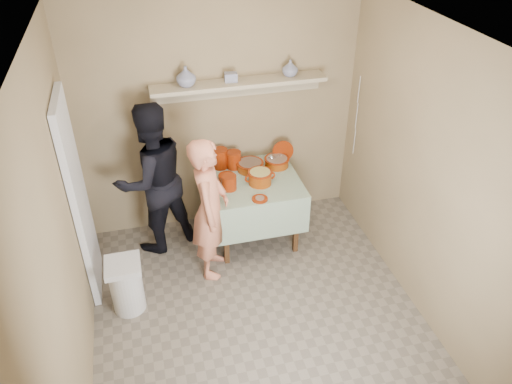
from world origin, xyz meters
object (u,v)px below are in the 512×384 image
object	(u,v)px
person_cook	(210,209)
trash_bin	(126,286)
serving_table	(253,188)
person_helper	(152,179)
cazuela_rice	(260,177)

from	to	relation	value
person_cook	trash_bin	size ratio (longest dim) A/B	2.71
person_cook	serving_table	world-z (taller)	person_cook
person_cook	person_helper	distance (m)	0.75
person_cook	cazuela_rice	world-z (taller)	person_cook
cazuela_rice	trash_bin	size ratio (longest dim) A/B	0.59
person_cook	cazuela_rice	bearing A→B (deg)	-44.79
person_helper	trash_bin	size ratio (longest dim) A/B	2.99
person_cook	serving_table	size ratio (longest dim) A/B	1.56
cazuela_rice	trash_bin	distance (m)	1.70
serving_table	trash_bin	xyz separation A→B (m)	(-1.41, -0.78, -0.36)
person_helper	serving_table	size ratio (longest dim) A/B	1.72
person_helper	trash_bin	distance (m)	1.13
person_helper	serving_table	bearing A→B (deg)	149.51
serving_table	trash_bin	bearing A→B (deg)	-150.97
person_helper	cazuela_rice	world-z (taller)	person_helper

